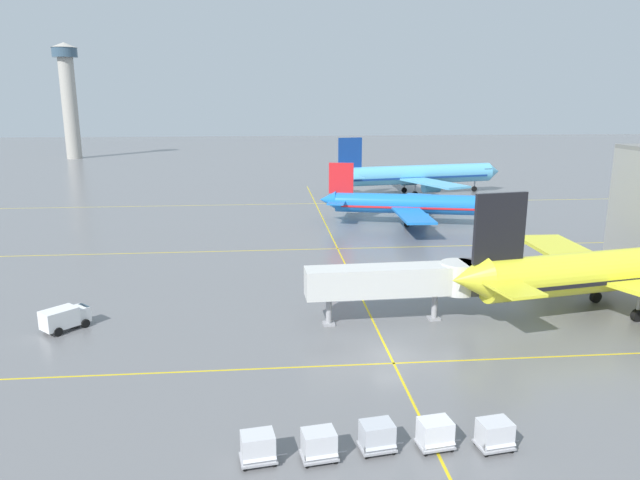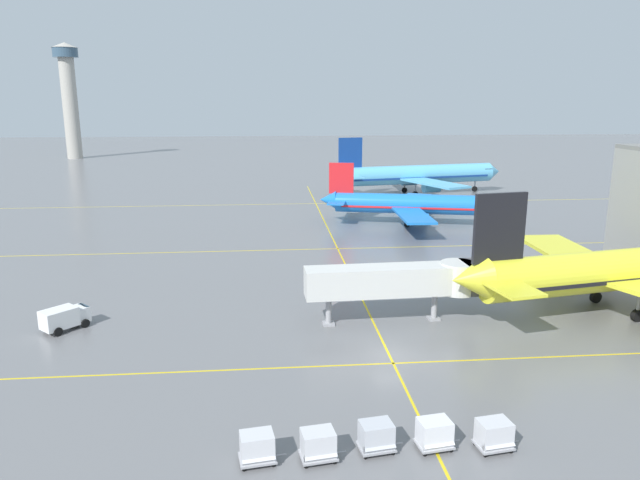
{
  "view_description": "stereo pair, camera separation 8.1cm",
  "coord_description": "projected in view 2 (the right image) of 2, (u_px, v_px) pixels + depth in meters",
  "views": [
    {
      "loc": [
        -9.8,
        -44.16,
        20.48
      ],
      "look_at": [
        -3.24,
        26.9,
        3.28
      ],
      "focal_mm": 32.71,
      "sensor_mm": 36.0,
      "label": 1
    },
    {
      "loc": [
        -9.72,
        -44.17,
        20.48
      ],
      "look_at": [
        -3.24,
        26.9,
        3.28
      ],
      "focal_mm": 32.71,
      "sensor_mm": 36.0,
      "label": 2
    }
  ],
  "objects": [
    {
      "name": "control_tower",
      "position": [
        69.0,
        93.0,
        203.79
      ],
      "size": [
        8.82,
        8.82,
        39.73
      ],
      "color": "#ADA89E",
      "rests_on": "ground"
    },
    {
      "name": "taxiway_markings",
      "position": [
        338.0,
        249.0,
        82.31
      ],
      "size": [
        146.72,
        122.12,
        0.01
      ],
      "color": "yellow",
      "rests_on": "ground"
    },
    {
      "name": "airliner_second_row",
      "position": [
        415.0,
        204.0,
        97.29
      ],
      "size": [
        32.51,
        27.66,
        10.21
      ],
      "color": "blue",
      "rests_on": "ground"
    },
    {
      "name": "baggage_cart_row_leftmost",
      "position": [
        257.0,
        448.0,
        33.5
      ],
      "size": [
        2.84,
        1.96,
        1.86
      ],
      "color": "#99999E",
      "rests_on": "ground"
    },
    {
      "name": "baggage_cart_row_middle",
      "position": [
        376.0,
        436.0,
        34.61
      ],
      "size": [
        2.84,
        1.96,
        1.86
      ],
      "color": "#99999E",
      "rests_on": "ground"
    },
    {
      "name": "airliner_third_row",
      "position": [
        417.0,
        175.0,
        128.62
      ],
      "size": [
        40.85,
        34.75,
        12.75
      ],
      "color": "#5BB7E5",
      "rests_on": "ground"
    },
    {
      "name": "ground_plane",
      "position": [
        388.0,
        353.0,
        48.42
      ],
      "size": [
        600.0,
        600.0,
        0.0
      ],
      "primitive_type": "plane",
      "color": "slate"
    },
    {
      "name": "baggage_cart_row_second",
      "position": [
        318.0,
        445.0,
        33.76
      ],
      "size": [
        2.84,
        1.96,
        1.86
      ],
      "color": "#99999E",
      "rests_on": "ground"
    },
    {
      "name": "airliner_front_gate",
      "position": [
        633.0,
        269.0,
        57.29
      ],
      "size": [
        40.06,
        34.1,
        12.49
      ],
      "color": "yellow",
      "rests_on": "ground"
    },
    {
      "name": "jet_bridge",
      "position": [
        407.0,
        280.0,
        54.5
      ],
      "size": [
        16.75,
        3.63,
        5.58
      ],
      "color": "silver",
      "rests_on": "ground"
    },
    {
      "name": "baggage_cart_row_fifth",
      "position": [
        494.0,
        435.0,
        34.79
      ],
      "size": [
        2.84,
        1.96,
        1.86
      ],
      "color": "#99999E",
      "rests_on": "ground"
    },
    {
      "name": "baggage_cart_row_fourth",
      "position": [
        435.0,
        434.0,
        34.89
      ],
      "size": [
        2.84,
        1.96,
        1.86
      ],
      "color": "#99999E",
      "rests_on": "ground"
    },
    {
      "name": "service_truck_red_van",
      "position": [
        65.0,
        317.0,
        53.11
      ],
      "size": [
        4.18,
        4.24,
        2.1
      ],
      "color": "white",
      "rests_on": "ground"
    }
  ]
}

